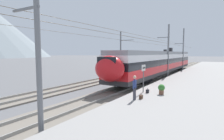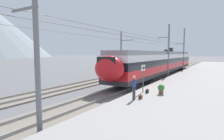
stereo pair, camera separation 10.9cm
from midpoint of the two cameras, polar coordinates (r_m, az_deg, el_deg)
The scene contains 15 objects.
ground_plane at distance 17.18m, azimuth 5.66°, elevation -6.80°, with size 400.00×400.00×0.00m, color #565659.
platform_slab at distance 15.64m, azimuth 24.05°, elevation -7.72°, with size 120.00×8.79×0.40m, color gray.
track_near at distance 17.58m, azimuth 2.91°, elevation -6.27°, with size 120.00×3.00×0.28m.
track_far at distance 20.49m, azimuth -9.87°, elevation -4.68°, with size 120.00×3.00×0.28m.
train_near_platform at distance 29.96m, azimuth 15.48°, elevation 2.53°, with size 32.93×3.02×4.27m.
train_far_track at distance 47.06m, azimuth 14.92°, elevation 3.50°, with size 31.94×3.02×4.27m.
catenary_mast_west at distance 8.45m, azimuth -22.68°, elevation 8.78°, with size 46.37×1.79×8.13m.
catenary_mast_mid at distance 27.62m, azimuth 17.18°, elevation 5.96°, with size 46.37×1.79×7.69m.
catenary_mast_east at distance 39.19m, azimuth 21.49°, elevation 6.04°, with size 46.37×1.79×8.47m.
catenary_mast_far_side at distance 32.85m, azimuth 3.24°, elevation 5.90°, with size 46.37×2.65×7.40m.
platform_sign at distance 15.14m, azimuth 9.95°, elevation -0.67°, with size 0.70×0.08×2.25m.
passenger_walking at distance 12.56m, azimuth 7.14°, elevation -5.10°, with size 0.53×0.22×1.69m.
handbag_beside_passenger at distance 13.06m, azimuth 9.15°, elevation -8.33°, with size 0.32×0.18×0.40m.
handbag_near_sign at distance 15.02m, azimuth 11.15°, elevation -6.53°, with size 0.32×0.18×0.41m.
potted_plant_platform_edge at distance 14.73m, azimuth 15.33°, elevation -5.63°, with size 0.52×0.52×0.79m.
Camera 2 is at (-15.12, -7.31, 3.61)m, focal length 29.19 mm.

